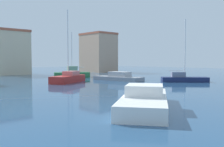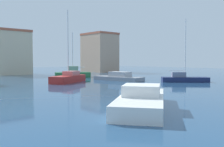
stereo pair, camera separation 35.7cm
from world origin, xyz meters
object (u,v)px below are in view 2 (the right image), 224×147
object	(u,v)px
sailboat_red_behind_lamppost	(69,78)
sailboat_green_center_channel	(73,74)
motorboat_grey_near_pier	(119,77)
sailboat_navy_far_right	(184,78)
motorboat_white_mid_harbor	(142,100)

from	to	relation	value
sailboat_red_behind_lamppost	sailboat_green_center_channel	xyz separation A→B (m)	(6.12, 8.54, 0.06)
motorboat_grey_near_pier	sailboat_red_behind_lamppost	xyz separation A→B (m)	(-7.62, 1.90, 0.15)
sailboat_red_behind_lamppost	sailboat_navy_far_right	bearing A→B (deg)	-39.09
motorboat_white_mid_harbor	motorboat_grey_near_pier	bearing A→B (deg)	50.52
sailboat_red_behind_lamppost	sailboat_green_center_channel	distance (m)	10.51
sailboat_navy_far_right	motorboat_white_mid_harbor	distance (m)	21.13
motorboat_grey_near_pier	motorboat_white_mid_harbor	xyz separation A→B (m)	(-14.27, -17.32, 0.08)
motorboat_white_mid_harbor	sailboat_red_behind_lamppost	world-z (taller)	sailboat_red_behind_lamppost
sailboat_navy_far_right	sailboat_green_center_channel	distance (m)	19.65
motorboat_grey_near_pier	sailboat_red_behind_lamppost	bearing A→B (deg)	166.02
motorboat_grey_near_pier	motorboat_white_mid_harbor	bearing A→B (deg)	-129.48
sailboat_navy_far_right	motorboat_grey_near_pier	bearing A→B (deg)	120.31
sailboat_red_behind_lamppost	sailboat_green_center_channel	bearing A→B (deg)	54.40
motorboat_grey_near_pier	sailboat_green_center_channel	xyz separation A→B (m)	(-1.50, 10.44, 0.21)
sailboat_navy_far_right	sailboat_red_behind_lamppost	size ratio (longest dim) A/B	0.89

